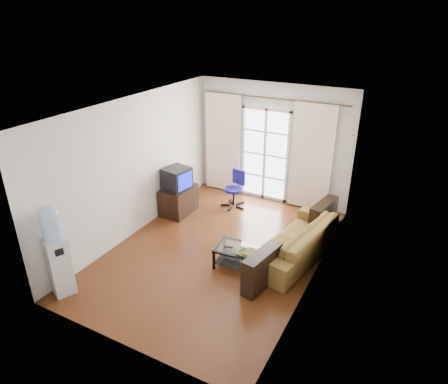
% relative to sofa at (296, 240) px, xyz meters
% --- Properties ---
extents(floor, '(5.20, 5.20, 0.00)m').
position_rel_sofa_xyz_m(floor, '(-1.32, -0.54, -0.32)').
color(floor, '#5D3016').
rests_on(floor, ground).
extents(ceiling, '(5.20, 5.20, 0.00)m').
position_rel_sofa_xyz_m(ceiling, '(-1.32, -0.54, 2.38)').
color(ceiling, white).
rests_on(ceiling, wall_back).
extents(wall_back, '(3.60, 0.02, 2.70)m').
position_rel_sofa_xyz_m(wall_back, '(-1.32, 2.06, 1.03)').
color(wall_back, silver).
rests_on(wall_back, floor).
extents(wall_front, '(3.60, 0.02, 2.70)m').
position_rel_sofa_xyz_m(wall_front, '(-1.32, -3.14, 1.03)').
color(wall_front, silver).
rests_on(wall_front, floor).
extents(wall_left, '(0.02, 5.20, 2.70)m').
position_rel_sofa_xyz_m(wall_left, '(-3.12, -0.54, 1.03)').
color(wall_left, silver).
rests_on(wall_left, floor).
extents(wall_right, '(0.02, 5.20, 2.70)m').
position_rel_sofa_xyz_m(wall_right, '(0.48, -0.54, 1.03)').
color(wall_right, silver).
rests_on(wall_right, floor).
extents(french_door, '(1.16, 0.06, 2.15)m').
position_rel_sofa_xyz_m(french_door, '(-1.47, 2.01, 0.75)').
color(french_door, white).
rests_on(french_door, wall_back).
extents(curtain_rod, '(3.30, 0.04, 0.04)m').
position_rel_sofa_xyz_m(curtain_rod, '(-1.32, 1.96, 2.06)').
color(curtain_rod, '#4C3F2D').
rests_on(curtain_rod, wall_back).
extents(curtain_left, '(0.90, 0.07, 2.35)m').
position_rel_sofa_xyz_m(curtain_left, '(-2.52, 1.94, 0.88)').
color(curtain_left, '#FFEBCD').
rests_on(curtain_left, curtain_rod).
extents(curtain_right, '(0.90, 0.07, 2.35)m').
position_rel_sofa_xyz_m(curtain_right, '(-0.37, 1.94, 0.88)').
color(curtain_right, '#FFEBCD').
rests_on(curtain_right, curtain_rod).
extents(radiator, '(0.64, 0.12, 0.64)m').
position_rel_sofa_xyz_m(radiator, '(-0.52, 1.96, 0.01)').
color(radiator, '#97989A').
rests_on(radiator, floor).
extents(sofa, '(2.52, 1.64, 0.65)m').
position_rel_sofa_xyz_m(sofa, '(0.00, 0.00, 0.00)').
color(sofa, brown).
rests_on(sofa, floor).
extents(coffee_table, '(0.99, 0.62, 0.39)m').
position_rel_sofa_xyz_m(coffee_table, '(-0.68, -0.79, -0.08)').
color(coffee_table, silver).
rests_on(coffee_table, floor).
extents(bowl, '(0.34, 0.34, 0.06)m').
position_rel_sofa_xyz_m(bowl, '(-0.57, -0.95, 0.09)').
color(bowl, green).
rests_on(bowl, coffee_table).
extents(book, '(0.19, 0.25, 0.02)m').
position_rel_sofa_xyz_m(book, '(-0.71, -0.90, 0.07)').
color(book, '#A62D14').
rests_on(book, coffee_table).
extents(remote, '(0.15, 0.08, 0.02)m').
position_rel_sofa_xyz_m(remote, '(-0.92, -0.87, 0.07)').
color(remote, black).
rests_on(remote, coffee_table).
extents(tv_stand, '(0.54, 0.82, 0.60)m').
position_rel_sofa_xyz_m(tv_stand, '(-2.82, 0.42, -0.03)').
color(tv_stand, black).
rests_on(tv_stand, floor).
extents(crt_tv, '(0.59, 0.59, 0.47)m').
position_rel_sofa_xyz_m(crt_tv, '(-2.82, 0.37, 0.51)').
color(crt_tv, black).
rests_on(crt_tv, tv_stand).
extents(task_chair, '(0.68, 0.68, 0.84)m').
position_rel_sofa_xyz_m(task_chair, '(-1.88, 1.27, -0.08)').
color(task_chair, black).
rests_on(task_chair, floor).
extents(water_cooler, '(0.41, 0.41, 1.53)m').
position_rel_sofa_xyz_m(water_cooler, '(-2.92, -2.72, 0.48)').
color(water_cooler, silver).
rests_on(water_cooler, floor).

